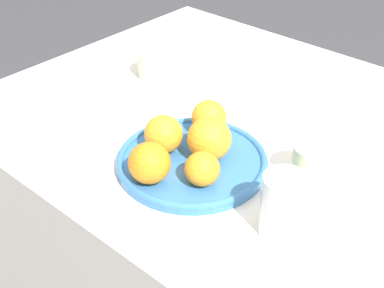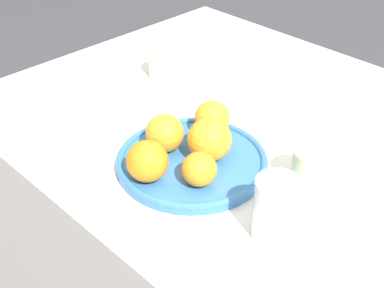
{
  "view_description": "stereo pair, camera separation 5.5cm",
  "coord_description": "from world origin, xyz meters",
  "px_view_note": "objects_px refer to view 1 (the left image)",
  "views": [
    {
      "loc": [
        0.35,
        -0.81,
        1.38
      ],
      "look_at": [
        -0.19,
        -0.2,
        0.82
      ],
      "focal_mm": 50.0,
      "sensor_mm": 36.0,
      "label": 1
    },
    {
      "loc": [
        0.39,
        -0.77,
        1.38
      ],
      "look_at": [
        -0.19,
        -0.2,
        0.82
      ],
      "focal_mm": 50.0,
      "sensor_mm": 36.0,
      "label": 2
    }
  ],
  "objects_px": {
    "orange_4": "(202,169)",
    "cup_0": "(310,162)",
    "orange_3": "(209,118)",
    "water_glass": "(283,205)",
    "orange_0": "(209,139)",
    "fruit_platter": "(192,161)",
    "cup_1": "(153,64)",
    "orange_2": "(163,134)",
    "napkin": "(77,81)",
    "orange_1": "(150,163)"
  },
  "relations": [
    {
      "from": "orange_4",
      "to": "cup_0",
      "type": "relative_size",
      "value": 0.88
    },
    {
      "from": "orange_3",
      "to": "water_glass",
      "type": "xyz_separation_m",
      "value": [
        0.26,
        -0.13,
        0.0
      ]
    },
    {
      "from": "orange_4",
      "to": "orange_0",
      "type": "bearing_deg",
      "value": 121.29
    },
    {
      "from": "orange_3",
      "to": "water_glass",
      "type": "bearing_deg",
      "value": -26.39
    },
    {
      "from": "water_glass",
      "to": "orange_3",
      "type": "bearing_deg",
      "value": 153.61
    },
    {
      "from": "fruit_platter",
      "to": "cup_1",
      "type": "height_order",
      "value": "cup_1"
    },
    {
      "from": "orange_2",
      "to": "orange_4",
      "type": "distance_m",
      "value": 0.12
    },
    {
      "from": "orange_4",
      "to": "napkin",
      "type": "height_order",
      "value": "orange_4"
    },
    {
      "from": "fruit_platter",
      "to": "cup_0",
      "type": "xyz_separation_m",
      "value": [
        0.18,
        0.11,
        0.02
      ]
    },
    {
      "from": "orange_2",
      "to": "orange_4",
      "type": "xyz_separation_m",
      "value": [
        0.12,
        -0.03,
        -0.01
      ]
    },
    {
      "from": "orange_0",
      "to": "orange_1",
      "type": "relative_size",
      "value": 1.1
    },
    {
      "from": "cup_0",
      "to": "orange_0",
      "type": "bearing_deg",
      "value": -152.05
    },
    {
      "from": "orange_3",
      "to": "orange_4",
      "type": "distance_m",
      "value": 0.16
    },
    {
      "from": "orange_1",
      "to": "napkin",
      "type": "height_order",
      "value": "orange_1"
    },
    {
      "from": "orange_0",
      "to": "orange_2",
      "type": "distance_m",
      "value": 0.09
    },
    {
      "from": "orange_0",
      "to": "orange_1",
      "type": "xyz_separation_m",
      "value": [
        -0.03,
        -0.12,
        -0.0
      ]
    },
    {
      "from": "orange_3",
      "to": "water_glass",
      "type": "height_order",
      "value": "water_glass"
    },
    {
      "from": "orange_2",
      "to": "orange_3",
      "type": "bearing_deg",
      "value": 77.0
    },
    {
      "from": "water_glass",
      "to": "napkin",
      "type": "relative_size",
      "value": 0.81
    },
    {
      "from": "orange_0",
      "to": "orange_3",
      "type": "relative_size",
      "value": 1.17
    },
    {
      "from": "orange_1",
      "to": "cup_1",
      "type": "height_order",
      "value": "orange_1"
    },
    {
      "from": "fruit_platter",
      "to": "orange_2",
      "type": "distance_m",
      "value": 0.07
    },
    {
      "from": "orange_0",
      "to": "cup_0",
      "type": "bearing_deg",
      "value": 27.95
    },
    {
      "from": "orange_4",
      "to": "napkin",
      "type": "relative_size",
      "value": 0.47
    },
    {
      "from": "napkin",
      "to": "cup_1",
      "type": "bearing_deg",
      "value": 50.49
    },
    {
      "from": "orange_0",
      "to": "cup_0",
      "type": "distance_m",
      "value": 0.19
    },
    {
      "from": "fruit_platter",
      "to": "orange_0",
      "type": "distance_m",
      "value": 0.06
    },
    {
      "from": "orange_2",
      "to": "napkin",
      "type": "xyz_separation_m",
      "value": [
        -0.37,
        0.08,
        -0.05
      ]
    },
    {
      "from": "fruit_platter",
      "to": "orange_1",
      "type": "bearing_deg",
      "value": -97.94
    },
    {
      "from": "orange_3",
      "to": "orange_2",
      "type": "bearing_deg",
      "value": -103.0
    },
    {
      "from": "water_glass",
      "to": "orange_4",
      "type": "bearing_deg",
      "value": -178.44
    },
    {
      "from": "orange_4",
      "to": "water_glass",
      "type": "bearing_deg",
      "value": 1.56
    },
    {
      "from": "cup_1",
      "to": "napkin",
      "type": "bearing_deg",
      "value": -129.51
    },
    {
      "from": "cup_1",
      "to": "orange_1",
      "type": "bearing_deg",
      "value": -45.59
    },
    {
      "from": "napkin",
      "to": "orange_0",
      "type": "bearing_deg",
      "value": -5.42
    },
    {
      "from": "napkin",
      "to": "fruit_platter",
      "type": "bearing_deg",
      "value": -9.08
    },
    {
      "from": "cup_0",
      "to": "napkin",
      "type": "xyz_separation_m",
      "value": [
        -0.62,
        -0.04,
        -0.03
      ]
    },
    {
      "from": "water_glass",
      "to": "cup_1",
      "type": "bearing_deg",
      "value": 155.25
    },
    {
      "from": "orange_2",
      "to": "napkin",
      "type": "relative_size",
      "value": 0.56
    },
    {
      "from": "orange_1",
      "to": "cup_0",
      "type": "relative_size",
      "value": 1.06
    },
    {
      "from": "orange_1",
      "to": "orange_2",
      "type": "relative_size",
      "value": 1.02
    },
    {
      "from": "fruit_platter",
      "to": "orange_1",
      "type": "height_order",
      "value": "orange_1"
    },
    {
      "from": "orange_4",
      "to": "cup_0",
      "type": "bearing_deg",
      "value": 51.6
    },
    {
      "from": "orange_2",
      "to": "cup_0",
      "type": "height_order",
      "value": "orange_2"
    },
    {
      "from": "orange_2",
      "to": "fruit_platter",
      "type": "bearing_deg",
      "value": 12.71
    },
    {
      "from": "napkin",
      "to": "orange_4",
      "type": "bearing_deg",
      "value": -12.69
    },
    {
      "from": "orange_0",
      "to": "orange_1",
      "type": "bearing_deg",
      "value": -105.01
    },
    {
      "from": "orange_3",
      "to": "cup_0",
      "type": "relative_size",
      "value": 1.0
    },
    {
      "from": "fruit_platter",
      "to": "cup_0",
      "type": "bearing_deg",
      "value": 31.66
    },
    {
      "from": "orange_3",
      "to": "cup_1",
      "type": "height_order",
      "value": "orange_3"
    }
  ]
}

